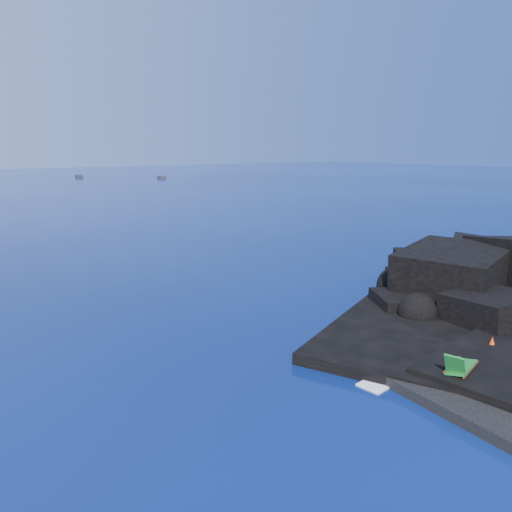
{
  "coord_description": "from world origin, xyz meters",
  "views": [
    {
      "loc": [
        -12.36,
        -7.12,
        7.84
      ],
      "look_at": [
        3.94,
        14.2,
        2.0
      ],
      "focal_mm": 35.0,
      "sensor_mm": 36.0,
      "label": 1
    }
  ],
  "objects_px": {
    "marker_cone": "(492,344)",
    "distant_boat_b": "(162,178)",
    "deck_chair": "(462,361)",
    "distant_boat_a": "(79,177)"
  },
  "relations": [
    {
      "from": "marker_cone",
      "to": "distant_boat_b",
      "type": "relative_size",
      "value": 0.13
    },
    {
      "from": "deck_chair",
      "to": "marker_cone",
      "type": "bearing_deg",
      "value": -4.48
    },
    {
      "from": "deck_chair",
      "to": "marker_cone",
      "type": "xyz_separation_m",
      "value": [
        2.93,
        0.49,
        -0.3
      ]
    },
    {
      "from": "deck_chair",
      "to": "distant_boat_b",
      "type": "relative_size",
      "value": 0.39
    },
    {
      "from": "deck_chair",
      "to": "marker_cone",
      "type": "height_order",
      "value": "deck_chair"
    },
    {
      "from": "marker_cone",
      "to": "distant_boat_a",
      "type": "relative_size",
      "value": 0.12
    },
    {
      "from": "deck_chair",
      "to": "distant_boat_a",
      "type": "height_order",
      "value": "deck_chair"
    },
    {
      "from": "marker_cone",
      "to": "distant_boat_a",
      "type": "height_order",
      "value": "marker_cone"
    },
    {
      "from": "deck_chair",
      "to": "distant_boat_a",
      "type": "bearing_deg",
      "value": 63.0
    },
    {
      "from": "marker_cone",
      "to": "distant_boat_a",
      "type": "bearing_deg",
      "value": 78.17
    }
  ]
}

